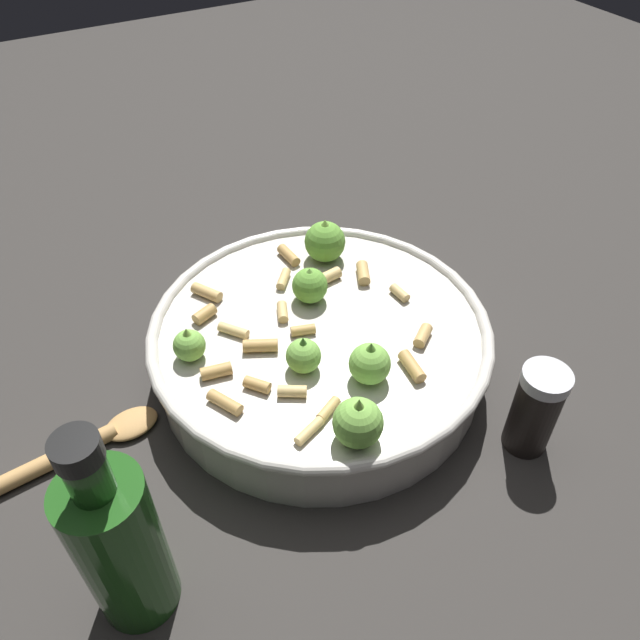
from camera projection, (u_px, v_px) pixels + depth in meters
The scene contains 5 objects.
ground_plane at pixel (320, 368), 0.66m from camera, with size 2.40×2.40×0.00m, color #2D2B28.
cooking_pan at pixel (320, 343), 0.63m from camera, with size 0.34×0.34×0.11m.
pepper_shaker at pixel (535, 410), 0.56m from camera, with size 0.04×0.04×0.10m.
olive_oil_bottle at pixel (119, 544), 0.43m from camera, with size 0.06×0.06×0.20m.
wooden_spoon at pixel (63, 456), 0.57m from camera, with size 0.05×0.21×0.02m.
Camera 1 is at (-0.39, 0.22, 0.49)m, focal length 34.78 mm.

